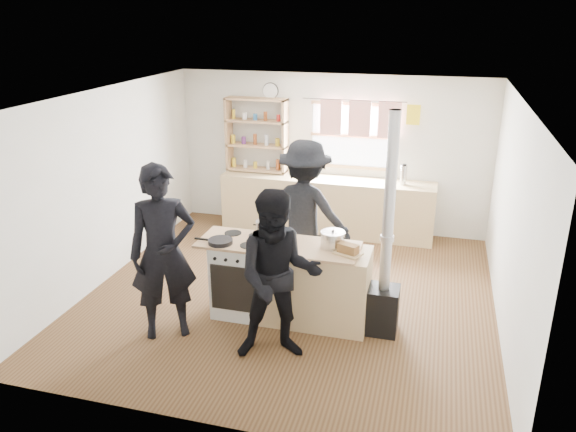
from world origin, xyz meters
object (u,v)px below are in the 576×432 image
object	(u,v)px
cooking_island	(290,282)
stockpot_counter	(333,239)
thermos	(403,175)
stockpot_stove	(266,228)
flue_heater	(384,280)
roast_tray	(282,239)
person_near_left	(163,253)
skillet_greens	(220,241)
person_near_right	(279,277)
person_far	(305,212)
bread_board	(348,250)

from	to	relation	value
cooking_island	stockpot_counter	bearing A→B (deg)	7.45
thermos	stockpot_stove	world-z (taller)	thermos
flue_heater	roast_tray	bearing A→B (deg)	176.86
stockpot_stove	person_near_left	size ratio (longest dim) A/B	0.13
skillet_greens	stockpot_counter	size ratio (longest dim) A/B	1.06
person_near_right	person_near_left	bearing A→B (deg)	158.60
flue_heater	person_far	world-z (taller)	flue_heater
person_near_left	roast_tray	bearing A→B (deg)	3.17
flue_heater	person_near_right	distance (m)	1.26
flue_heater	stockpot_stove	bearing A→B (deg)	170.92
thermos	cooking_island	xyz separation A→B (m)	(-1.04, -2.77, -0.58)
skillet_greens	person_near_right	xyz separation A→B (m)	(0.85, -0.59, -0.05)
roast_tray	bread_board	xyz separation A→B (m)	(0.78, -0.14, 0.01)
roast_tray	stockpot_counter	xyz separation A→B (m)	(0.58, 0.01, 0.05)
cooking_island	flue_heater	xyz separation A→B (m)	(1.07, -0.02, 0.18)
stockpot_stove	skillet_greens	bearing A→B (deg)	-137.94
stockpot_counter	bread_board	distance (m)	0.25
thermos	cooking_island	bearing A→B (deg)	-110.51
flue_heater	person_near_left	world-z (taller)	flue_heater
thermos	skillet_greens	bearing A→B (deg)	-121.60
person_far	person_near_left	bearing A→B (deg)	64.79
person_near_right	skillet_greens	bearing A→B (deg)	127.81
skillet_greens	flue_heater	xyz separation A→B (m)	(1.84, 0.16, -0.31)
person_near_right	person_far	world-z (taller)	person_far
flue_heater	bread_board	bearing A→B (deg)	-169.99
bread_board	person_near_right	bearing A→B (deg)	-131.25
stockpot_counter	person_near_right	bearing A→B (deg)	-115.33
stockpot_stove	person_far	xyz separation A→B (m)	(0.26, 0.84, -0.07)
cooking_island	person_far	world-z (taller)	person_far
person_far	person_near_right	bearing A→B (deg)	103.65
stockpot_counter	person_far	bearing A→B (deg)	119.42
roast_tray	person_near_right	world-z (taller)	person_near_right
bread_board	stockpot_stove	bearing A→B (deg)	163.73
cooking_island	person_near_left	xyz separation A→B (m)	(-1.23, -0.68, 0.51)
stockpot_stove	person_near_right	size ratio (longest dim) A/B	0.14
stockpot_counter	bread_board	bearing A→B (deg)	-36.82
skillet_greens	person_far	bearing A→B (deg)	60.55
person_near_left	cooking_island	bearing A→B (deg)	-0.82
stockpot_counter	person_far	size ratio (longest dim) A/B	0.14
cooking_island	flue_heater	size ratio (longest dim) A/B	0.79
stockpot_stove	stockpot_counter	world-z (taller)	stockpot_counter
skillet_greens	person_near_left	xyz separation A→B (m)	(-0.46, -0.50, 0.02)
stockpot_counter	flue_heater	world-z (taller)	flue_heater
stockpot_stove	bread_board	xyz separation A→B (m)	(1.02, -0.30, -0.04)
skillet_greens	stockpot_stove	xyz separation A→B (m)	(0.42, 0.38, 0.06)
roast_tray	stockpot_stove	size ratio (longest dim) A/B	1.45
person_near_right	person_far	xyz separation A→B (m)	(-0.17, 1.81, 0.04)
cooking_island	stockpot_counter	xyz separation A→B (m)	(0.47, 0.06, 0.56)
stockpot_counter	person_near_left	distance (m)	1.85
stockpot_stove	flue_heater	size ratio (longest dim) A/B	0.10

